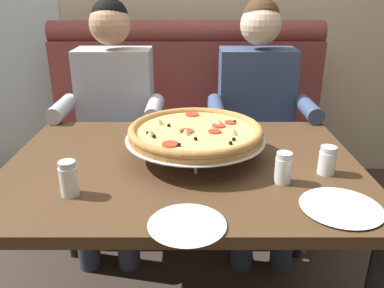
{
  "coord_description": "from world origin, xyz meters",
  "views": [
    {
      "loc": [
        0.03,
        -1.32,
        1.33
      ],
      "look_at": [
        0.03,
        0.02,
        0.79
      ],
      "focal_mm": 36.7,
      "sensor_mm": 36.0,
      "label": 1
    }
  ],
  "objects": [
    {
      "name": "patio_chair",
      "position": [
        -1.37,
        1.95,
        0.52
      ],
      "size": [
        0.43,
        0.42,
        0.86
      ],
      "color": "black",
      "rests_on": "ground_plane"
    },
    {
      "name": "diner_left",
      "position": [
        -0.38,
        0.67,
        0.71
      ],
      "size": [
        0.54,
        0.64,
        1.27
      ],
      "color": "#2D3342",
      "rests_on": "ground_plane"
    },
    {
      "name": "dining_table",
      "position": [
        0.0,
        0.0,
        0.64
      ],
      "size": [
        1.3,
        0.93,
        0.72
      ],
      "color": "#4C331E",
      "rests_on": "ground_plane"
    },
    {
      "name": "booth_bench",
      "position": [
        0.0,
        0.93,
        0.4
      ],
      "size": [
        1.71,
        0.78,
        1.13
      ],
      "color": "brown",
      "rests_on": "ground_plane"
    },
    {
      "name": "diner_right",
      "position": [
        0.38,
        0.67,
        0.71
      ],
      "size": [
        0.54,
        0.64,
        1.27
      ],
      "color": "#2D3342",
      "rests_on": "ground_plane"
    },
    {
      "name": "pizza",
      "position": [
        0.05,
        0.05,
        0.82
      ],
      "size": [
        0.52,
        0.52,
        0.13
      ],
      "color": "silver",
      "rests_on": "dining_table"
    },
    {
      "name": "shaker_parmesan",
      "position": [
        0.33,
        -0.16,
        0.77
      ],
      "size": [
        0.06,
        0.06,
        0.11
      ],
      "color": "white",
      "rests_on": "dining_table"
    },
    {
      "name": "plate_near_left",
      "position": [
        0.47,
        -0.32,
        0.73
      ],
      "size": [
        0.24,
        0.24,
        0.02
      ],
      "color": "white",
      "rests_on": "dining_table"
    },
    {
      "name": "shaker_pepper_flakes",
      "position": [
        -0.35,
        -0.24,
        0.77
      ],
      "size": [
        0.06,
        0.06,
        0.11
      ],
      "color": "white",
      "rests_on": "dining_table"
    },
    {
      "name": "plate_near_right",
      "position": [
        0.02,
        -0.41,
        0.73
      ],
      "size": [
        0.22,
        0.22,
        0.02
      ],
      "color": "white",
      "rests_on": "dining_table"
    },
    {
      "name": "shaker_oregano",
      "position": [
        0.5,
        -0.09,
        0.76
      ],
      "size": [
        0.06,
        0.06,
        0.1
      ],
      "color": "white",
      "rests_on": "dining_table"
    }
  ]
}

